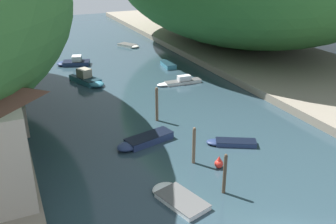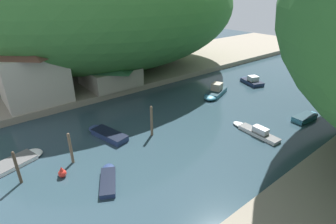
% 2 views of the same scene
% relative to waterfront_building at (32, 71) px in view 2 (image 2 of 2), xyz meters
% --- Properties ---
extents(water_surface, '(130.00, 130.00, 0.00)m').
position_rel_waterfront_building_xyz_m(water_surface, '(17.61, 17.99, -5.27)').
color(water_surface, '#283D47').
rests_on(water_surface, ground).
extents(left_bank, '(22.00, 120.00, 0.93)m').
position_rel_waterfront_building_xyz_m(left_bank, '(-6.82, 17.99, -4.80)').
color(left_bank, gray).
rests_on(left_bank, ground).
extents(hillside_left, '(37.19, 52.06, 22.61)m').
position_rel_waterfront_building_xyz_m(hillside_left, '(-7.92, 17.17, 6.97)').
color(hillside_left, '#387033').
rests_on(hillside_left, left_bank).
extents(waterfront_building, '(8.47, 8.77, 8.44)m').
position_rel_waterfront_building_xyz_m(waterfront_building, '(0.00, 0.00, 0.00)').
color(waterfront_building, '#B2A899').
rests_on(waterfront_building, left_bank).
extents(boathouse_shed, '(8.56, 8.65, 4.16)m').
position_rel_waterfront_building_xyz_m(boathouse_shed, '(0.48, 11.35, -2.18)').
color(boathouse_shed, gray).
rests_on(boathouse_shed, left_bank).
extents(boat_moored_right, '(5.43, 3.64, 1.49)m').
position_rel_waterfront_building_xyz_m(boat_moored_right, '(13.16, 32.48, -4.81)').
color(boat_moored_right, navy).
rests_on(boat_moored_right, water_surface).
extents(boat_far_right_bank, '(5.92, 2.95, 0.68)m').
position_rel_waterfront_building_xyz_m(boat_far_right_bank, '(13.86, 3.62, -4.93)').
color(boat_far_right_bank, navy).
rests_on(boat_far_right_bank, water_surface).
extents(boat_cabin_cruiser, '(4.60, 3.26, 0.45)m').
position_rel_waterfront_building_xyz_m(boat_cabin_cruiser, '(21.11, 0.24, -5.05)').
color(boat_cabin_cruiser, navy).
rests_on(boat_cabin_cruiser, water_surface).
extents(boat_navy_launch, '(4.09, 6.39, 1.85)m').
position_rel_waterfront_building_xyz_m(boat_navy_launch, '(13.23, 22.96, -4.72)').
color(boat_navy_launch, teal).
rests_on(boat_navy_launch, water_surface).
extents(boat_yellow_tender, '(6.28, 1.54, 1.08)m').
position_rel_waterfront_building_xyz_m(boat_yellow_tender, '(24.33, 17.60, -4.95)').
color(boat_yellow_tender, white).
rests_on(boat_yellow_tender, water_surface).
extents(boat_near_quay, '(3.27, 5.04, 0.39)m').
position_rel_waterfront_building_xyz_m(boat_near_quay, '(13.10, -5.25, -5.08)').
color(boat_near_quay, white).
rests_on(boat_near_quay, water_surface).
extents(boat_small_dinghy, '(1.87, 4.48, 0.69)m').
position_rel_waterfront_building_xyz_m(boat_small_dinghy, '(26.37, 26.05, -4.93)').
color(boat_small_dinghy, teal).
rests_on(boat_small_dinghy, water_surface).
extents(mooring_post_nearest, '(0.26, 0.26, 3.26)m').
position_rel_waterfront_building_xyz_m(mooring_post_nearest, '(16.60, -5.89, -3.63)').
color(mooring_post_nearest, '#4C3D2D').
rests_on(mooring_post_nearest, water_surface).
extents(mooring_post_second, '(0.28, 0.28, 3.31)m').
position_rel_waterfront_building_xyz_m(mooring_post_second, '(16.55, -1.23, -3.60)').
color(mooring_post_second, brown).
rests_on(mooring_post_second, water_surface).
extents(mooring_post_fourth, '(0.31, 0.31, 3.71)m').
position_rel_waterfront_building_xyz_m(mooring_post_fourth, '(17.06, 7.92, -3.40)').
color(mooring_post_fourth, brown).
rests_on(mooring_post_fourth, water_surface).
extents(channel_buoy_near, '(0.73, 0.73, 1.09)m').
position_rel_waterfront_building_xyz_m(channel_buoy_near, '(18.10, -2.76, -4.84)').
color(channel_buoy_near, red).
rests_on(channel_buoy_near, water_surface).
extents(person_on_quay, '(0.35, 0.44, 1.69)m').
position_rel_waterfront_building_xyz_m(person_on_quay, '(3.25, -1.42, -3.36)').
color(person_on_quay, '#282D3D').
rests_on(person_on_quay, left_bank).
extents(person_by_boathouse, '(0.25, 0.39, 1.69)m').
position_rel_waterfront_building_xyz_m(person_by_boathouse, '(3.24, 3.76, -3.36)').
color(person_by_boathouse, '#282D3D').
rests_on(person_by_boathouse, left_bank).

